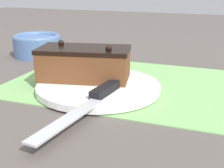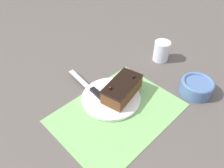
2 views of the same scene
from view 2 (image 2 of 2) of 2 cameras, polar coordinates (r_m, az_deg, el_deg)
name	(u,v)px [view 2 (image 2 of 2)]	position (r m, az deg, el deg)	size (l,w,h in m)	color
ground_plane	(117,113)	(0.83, 1.44, -7.52)	(3.00, 3.00, 0.00)	#544C47
placemat_woven	(117,112)	(0.83, 1.45, -7.44)	(0.46, 0.34, 0.00)	#7AB266
cake_plate	(111,98)	(0.87, -0.24, -3.60)	(0.23, 0.23, 0.01)	white
chocolate_cake	(122,89)	(0.85, 2.67, -1.26)	(0.19, 0.12, 0.07)	brown
serving_knife	(91,89)	(0.89, -5.56, -1.35)	(0.05, 0.24, 0.01)	black
drinking_glass	(161,51)	(1.08, 12.78, 8.40)	(0.07, 0.07, 0.10)	white
small_bowl	(197,86)	(0.95, 21.24, -0.60)	(0.13, 0.13, 0.06)	#4C6B9E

